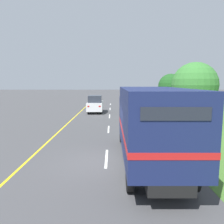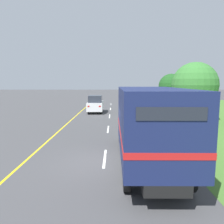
{
  "view_description": "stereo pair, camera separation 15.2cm",
  "coord_description": "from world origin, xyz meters",
  "px_view_note": "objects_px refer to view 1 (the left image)",
  "views": [
    {
      "loc": [
        0.27,
        -9.72,
        3.66
      ],
      "look_at": [
        0.3,
        8.28,
        1.2
      ],
      "focal_mm": 35.0,
      "sensor_mm": 36.0,
      "label": 1
    },
    {
      "loc": [
        0.42,
        -9.71,
        3.66
      ],
      "look_at": [
        0.3,
        8.28,
        1.2
      ],
      "focal_mm": 35.0,
      "sensor_mm": 36.0,
      "label": 2
    }
  ],
  "objects_px": {
    "lead_car_white": "(95,104)",
    "roadside_tree_mid": "(170,86)",
    "highway_sign": "(200,110)",
    "horse_trailer_truck": "(149,122)",
    "roadside_tree_near": "(194,85)"
  },
  "relations": [
    {
      "from": "lead_car_white",
      "to": "horse_trailer_truck",
      "type": "bearing_deg",
      "value": -77.64
    },
    {
      "from": "highway_sign",
      "to": "roadside_tree_near",
      "type": "bearing_deg",
      "value": 75.31
    },
    {
      "from": "highway_sign",
      "to": "roadside_tree_near",
      "type": "height_order",
      "value": "roadside_tree_near"
    },
    {
      "from": "lead_car_white",
      "to": "highway_sign",
      "type": "relative_size",
      "value": 1.5
    },
    {
      "from": "highway_sign",
      "to": "roadside_tree_near",
      "type": "xyz_separation_m",
      "value": [
        1.14,
        4.34,
        1.78
      ]
    },
    {
      "from": "lead_car_white",
      "to": "roadside_tree_mid",
      "type": "distance_m",
      "value": 10.04
    },
    {
      "from": "roadside_tree_near",
      "to": "roadside_tree_mid",
      "type": "relative_size",
      "value": 1.16
    },
    {
      "from": "horse_trailer_truck",
      "to": "lead_car_white",
      "type": "xyz_separation_m",
      "value": [
        -3.68,
        16.77,
        -0.89
      ]
    },
    {
      "from": "horse_trailer_truck",
      "to": "highway_sign",
      "type": "height_order",
      "value": "horse_trailer_truck"
    },
    {
      "from": "roadside_tree_near",
      "to": "roadside_tree_mid",
      "type": "height_order",
      "value": "roadside_tree_near"
    },
    {
      "from": "horse_trailer_truck",
      "to": "roadside_tree_mid",
      "type": "relative_size",
      "value": 1.74
    },
    {
      "from": "horse_trailer_truck",
      "to": "highway_sign",
      "type": "distance_m",
      "value": 8.27
    },
    {
      "from": "highway_sign",
      "to": "roadside_tree_mid",
      "type": "relative_size",
      "value": 0.55
    },
    {
      "from": "horse_trailer_truck",
      "to": "highway_sign",
      "type": "relative_size",
      "value": 3.17
    },
    {
      "from": "lead_car_white",
      "to": "highway_sign",
      "type": "bearing_deg",
      "value": -49.7
    }
  ]
}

